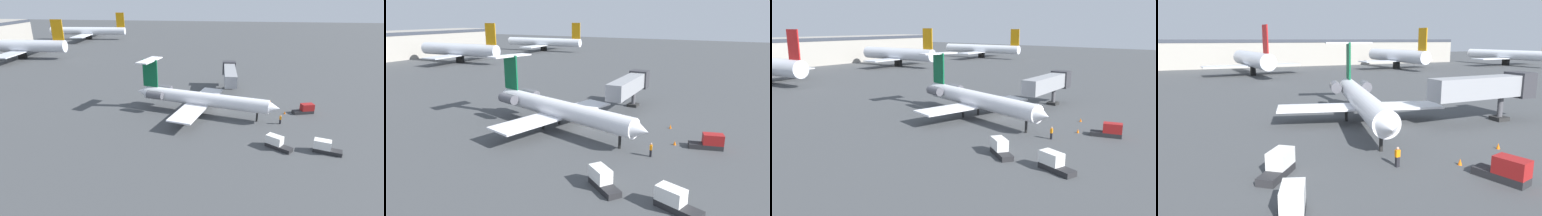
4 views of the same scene
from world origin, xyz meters
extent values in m
cube|color=#424447|center=(0.00, 0.00, -0.05)|extent=(400.00, 400.00, 0.10)
cylinder|color=white|center=(-2.63, 2.02, 3.01)|extent=(8.59, 24.59, 2.60)
cone|color=white|center=(-5.86, -10.73, 3.01)|extent=(2.93, 2.74, 2.47)
cone|color=white|center=(0.63, 14.86, 3.01)|extent=(2.78, 3.06, 2.21)
cube|color=white|center=(2.88, 1.65, 2.01)|extent=(10.10, 6.55, 0.24)
cube|color=white|center=(-7.64, 4.32, 2.01)|extent=(10.10, 6.55, 0.24)
cylinder|color=#595960|center=(1.80, 10.54, 3.41)|extent=(2.24, 3.47, 1.50)
cylinder|color=#595960|center=(-2.46, 11.62, 3.41)|extent=(2.24, 3.47, 1.50)
cube|color=#0C5933|center=(0.16, 13.02, 7.05)|extent=(1.02, 3.16, 5.48)
cube|color=white|center=(0.16, 13.02, 9.69)|extent=(7.18, 4.00, 0.20)
cylinder|color=black|center=(-5.17, -8.02, 0.86)|extent=(0.36, 0.36, 1.71)
cylinder|color=black|center=(-0.58, 3.56, 0.86)|extent=(0.36, 0.36, 1.71)
cylinder|color=black|center=(-3.69, 4.35, 0.86)|extent=(0.36, 0.36, 1.71)
cube|color=gray|center=(11.09, -2.89, 4.47)|extent=(14.23, 3.13, 2.60)
cube|color=#333338|center=(17.76, -2.64, 4.47)|extent=(2.52, 3.29, 3.20)
cylinder|color=#4C4C51|center=(14.62, -2.76, 1.58)|extent=(0.70, 0.70, 3.17)
cube|color=#262626|center=(14.62, -2.76, 0.25)|extent=(1.80, 1.80, 0.50)
cube|color=black|center=(-5.80, -12.11, 0.42)|extent=(0.35, 0.28, 0.85)
cube|color=orange|center=(-5.80, -12.11, 1.15)|extent=(0.43, 0.31, 0.60)
sphere|color=tan|center=(-5.80, -12.11, 1.57)|extent=(0.24, 0.24, 0.24)
cube|color=#262628|center=(-0.08, -17.29, 0.30)|extent=(2.44, 4.23, 0.60)
cube|color=maroon|center=(0.14, -18.06, 1.25)|extent=(2.00, 2.69, 1.30)
cube|color=#262628|center=(-15.73, -17.46, 0.30)|extent=(2.56, 4.24, 0.60)
cube|color=white|center=(-15.48, -16.69, 1.25)|extent=(2.07, 2.71, 1.30)
cube|color=#262628|center=(-15.31, -10.53, 0.30)|extent=(3.50, 4.05, 0.60)
cube|color=white|center=(-14.84, -9.89, 1.25)|extent=(2.55, 2.76, 1.30)
cone|color=orange|center=(5.44, -11.68, 0.28)|extent=(0.36, 0.36, 0.55)
cone|color=orange|center=(-0.78, -13.73, 0.28)|extent=(0.36, 0.36, 0.55)
cube|color=red|center=(-5.79, 52.86, 10.23)|extent=(0.78, 4.01, 7.00)
cylinder|color=silver|center=(41.87, 70.73, 4.51)|extent=(6.30, 32.47, 4.23)
cube|color=orange|center=(42.78, 56.63, 10.13)|extent=(0.56, 4.01, 7.00)
cube|color=silver|center=(41.87, 70.73, 2.80)|extent=(27.43, 7.74, 0.30)
cube|color=black|center=(41.87, 70.73, 1.20)|extent=(1.20, 2.80, 2.40)
cylinder|color=silver|center=(90.02, 68.13, 4.21)|extent=(6.50, 37.66, 3.61)
cube|color=orange|center=(91.31, 51.43, 9.51)|extent=(0.61, 4.01, 7.00)
cube|color=silver|center=(90.02, 68.13, 2.80)|extent=(31.87, 8.41, 0.30)
cube|color=black|center=(90.02, 68.13, 1.20)|extent=(1.20, 2.80, 2.40)
camera|label=1|loc=(-56.91, -2.38, 22.11)|focal=28.13mm
camera|label=2|loc=(-41.11, -21.78, 15.68)|focal=31.09mm
camera|label=3|loc=(-49.50, -32.12, 14.59)|focal=34.80mm
camera|label=4|loc=(-19.53, -35.25, 10.24)|focal=32.24mm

